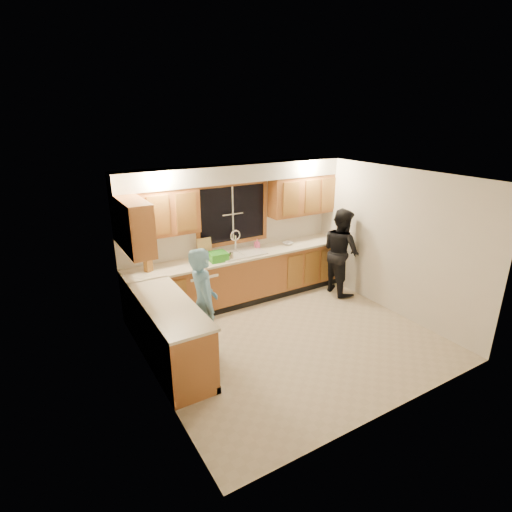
{
  "coord_description": "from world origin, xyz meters",
  "views": [
    {
      "loc": [
        -3.22,
        -4.37,
        3.33
      ],
      "look_at": [
        -0.24,
        0.65,
        1.22
      ],
      "focal_mm": 28.0,
      "sensor_mm": 36.0,
      "label": 1
    }
  ],
  "objects_px": {
    "soap_bottle": "(257,244)",
    "stove": "(185,355)",
    "sink": "(241,257)",
    "dish_crate": "(218,256)",
    "woman": "(341,251)",
    "knife_block": "(148,265)",
    "bowl": "(288,243)",
    "dishwasher": "(199,290)",
    "man": "(204,305)"
  },
  "relations": [
    {
      "from": "dishwasher",
      "to": "knife_block",
      "type": "bearing_deg",
      "value": 177.45
    },
    {
      "from": "bowl",
      "to": "soap_bottle",
      "type": "bearing_deg",
      "value": 170.89
    },
    {
      "from": "dish_crate",
      "to": "woman",
      "type": "bearing_deg",
      "value": -12.92
    },
    {
      "from": "man",
      "to": "knife_block",
      "type": "distance_m",
      "value": 1.43
    },
    {
      "from": "sink",
      "to": "man",
      "type": "xyz_separation_m",
      "value": [
        -1.31,
        -1.35,
        -0.04
      ]
    },
    {
      "from": "stove",
      "to": "knife_block",
      "type": "bearing_deg",
      "value": 85.97
    },
    {
      "from": "man",
      "to": "dish_crate",
      "type": "relative_size",
      "value": 5.34
    },
    {
      "from": "sink",
      "to": "soap_bottle",
      "type": "distance_m",
      "value": 0.45
    },
    {
      "from": "knife_block",
      "to": "stove",
      "type": "bearing_deg",
      "value": -118.57
    },
    {
      "from": "knife_block",
      "to": "dish_crate",
      "type": "xyz_separation_m",
      "value": [
        1.17,
        -0.12,
        -0.03
      ]
    },
    {
      "from": "dishwasher",
      "to": "bowl",
      "type": "distance_m",
      "value": 1.97
    },
    {
      "from": "dish_crate",
      "to": "bowl",
      "type": "height_order",
      "value": "dish_crate"
    },
    {
      "from": "dish_crate",
      "to": "soap_bottle",
      "type": "xyz_separation_m",
      "value": [
        0.91,
        0.2,
        0.02
      ]
    },
    {
      "from": "sink",
      "to": "stove",
      "type": "bearing_deg",
      "value": -134.61
    },
    {
      "from": "sink",
      "to": "soap_bottle",
      "type": "xyz_separation_m",
      "value": [
        0.41,
        0.11,
        0.15
      ]
    },
    {
      "from": "soap_bottle",
      "to": "bowl",
      "type": "xyz_separation_m",
      "value": [
        0.63,
        -0.1,
        -0.07
      ]
    },
    {
      "from": "sink",
      "to": "dishwasher",
      "type": "xyz_separation_m",
      "value": [
        -0.85,
        -0.01,
        -0.45
      ]
    },
    {
      "from": "sink",
      "to": "dish_crate",
      "type": "distance_m",
      "value": 0.52
    },
    {
      "from": "stove",
      "to": "bowl",
      "type": "bearing_deg",
      "value": 32.79
    },
    {
      "from": "dishwasher",
      "to": "soap_bottle",
      "type": "distance_m",
      "value": 1.4
    },
    {
      "from": "knife_block",
      "to": "soap_bottle",
      "type": "height_order",
      "value": "knife_block"
    },
    {
      "from": "bowl",
      "to": "dish_crate",
      "type": "bearing_deg",
      "value": -176.24
    },
    {
      "from": "dishwasher",
      "to": "man",
      "type": "xyz_separation_m",
      "value": [
        -0.46,
        -1.34,
        0.42
      ]
    },
    {
      "from": "dishwasher",
      "to": "knife_block",
      "type": "xyz_separation_m",
      "value": [
        -0.82,
        0.04,
        0.61
      ]
    },
    {
      "from": "dishwasher",
      "to": "dish_crate",
      "type": "height_order",
      "value": "dish_crate"
    },
    {
      "from": "stove",
      "to": "man",
      "type": "height_order",
      "value": "man"
    },
    {
      "from": "bowl",
      "to": "sink",
      "type": "bearing_deg",
      "value": -179.63
    },
    {
      "from": "sink",
      "to": "dish_crate",
      "type": "bearing_deg",
      "value": -169.22
    },
    {
      "from": "soap_bottle",
      "to": "bowl",
      "type": "height_order",
      "value": "soap_bottle"
    },
    {
      "from": "stove",
      "to": "soap_bottle",
      "type": "relative_size",
      "value": 4.83
    },
    {
      "from": "dishwasher",
      "to": "knife_block",
      "type": "relative_size",
      "value": 3.95
    },
    {
      "from": "dishwasher",
      "to": "man",
      "type": "distance_m",
      "value": 1.47
    },
    {
      "from": "dishwasher",
      "to": "stove",
      "type": "bearing_deg",
      "value": -117.69
    },
    {
      "from": "sink",
      "to": "dish_crate",
      "type": "relative_size",
      "value": 2.78
    },
    {
      "from": "knife_block",
      "to": "man",
      "type": "bearing_deg",
      "value": -99.99
    },
    {
      "from": "knife_block",
      "to": "bowl",
      "type": "height_order",
      "value": "knife_block"
    },
    {
      "from": "sink",
      "to": "stove",
      "type": "distance_m",
      "value": 2.6
    },
    {
      "from": "soap_bottle",
      "to": "bowl",
      "type": "distance_m",
      "value": 0.64
    },
    {
      "from": "woman",
      "to": "knife_block",
      "type": "bearing_deg",
      "value": 85.12
    },
    {
      "from": "stove",
      "to": "man",
      "type": "xyz_separation_m",
      "value": [
        0.49,
        0.47,
        0.38
      ]
    },
    {
      "from": "woman",
      "to": "sink",
      "type": "bearing_deg",
      "value": 76.72
    },
    {
      "from": "man",
      "to": "knife_block",
      "type": "bearing_deg",
      "value": 25.73
    },
    {
      "from": "woman",
      "to": "knife_block",
      "type": "xyz_separation_m",
      "value": [
        -3.51,
        0.65,
        0.19
      ]
    },
    {
      "from": "bowl",
      "to": "knife_block",
      "type": "bearing_deg",
      "value": 179.68
    },
    {
      "from": "soap_bottle",
      "to": "stove",
      "type": "bearing_deg",
      "value": -138.85
    },
    {
      "from": "knife_block",
      "to": "soap_bottle",
      "type": "xyz_separation_m",
      "value": [
        2.08,
        0.09,
        -0.01
      ]
    },
    {
      "from": "stove",
      "to": "soap_bottle",
      "type": "height_order",
      "value": "soap_bottle"
    },
    {
      "from": "woman",
      "to": "dishwasher",
      "type": "bearing_deg",
      "value": 82.75
    },
    {
      "from": "stove",
      "to": "knife_block",
      "type": "distance_m",
      "value": 1.94
    },
    {
      "from": "dishwasher",
      "to": "dish_crate",
      "type": "xyz_separation_m",
      "value": [
        0.35,
        -0.08,
        0.58
      ]
    }
  ]
}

